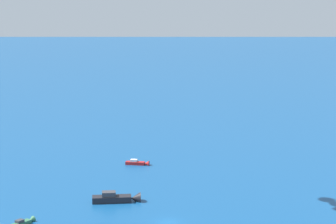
{
  "coord_description": "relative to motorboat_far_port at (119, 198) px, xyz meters",
  "views": [
    {
      "loc": [
        13.0,
        112.15,
        39.17
      ],
      "look_at": [
        0.0,
        0.0,
        21.09
      ],
      "focal_mm": 66.82,
      "sensor_mm": 36.0,
      "label": 1
    }
  ],
  "objects": [
    {
      "name": "motorboat_far_port",
      "position": [
        0.0,
        0.0,
        0.0
      ],
      "size": [
        10.06,
        2.66,
        2.92
      ],
      "color": "black",
      "rests_on": "ground_plane"
    },
    {
      "name": "ground_plane",
      "position": [
        -8.78,
        13.99,
        -0.79
      ],
      "size": [
        2000.0,
        2000.0,
        0.0
      ],
      "primitive_type": "plane",
      "color": "navy"
    },
    {
      "name": "motorboat_offshore",
      "position": [
        -6.33,
        -31.57,
        -0.31
      ],
      "size": [
        6.32,
        3.31,
        1.78
      ],
      "color": "#B21E1E",
      "rests_on": "ground_plane"
    },
    {
      "name": "motorboat_ahead",
      "position": [
        18.09,
        11.95,
        -0.38
      ],
      "size": [
        4.41,
        4.75,
        1.5
      ],
      "color": "#33704C",
      "rests_on": "ground_plane"
    }
  ]
}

